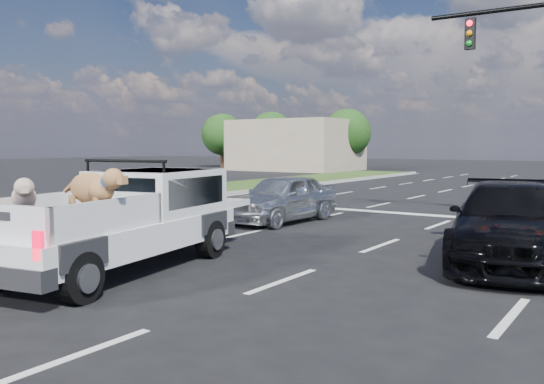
{
  "coord_description": "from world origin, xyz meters",
  "views": [
    {
      "loc": [
        6.73,
        -7.73,
        2.21
      ],
      "look_at": [
        0.2,
        2.0,
        1.25
      ],
      "focal_mm": 38.0,
      "sensor_mm": 36.0,
      "label": 1
    }
  ],
  "objects": [
    {
      "name": "silver_sedan",
      "position": [
        -2.2,
        6.1,
        0.7
      ],
      "size": [
        1.82,
        4.15,
        1.39
      ],
      "primitive_type": "imported",
      "rotation": [
        0.0,
        0.0,
        -0.04
      ],
      "color": "#B3B6BB",
      "rests_on": "ground"
    },
    {
      "name": "road_markings",
      "position": [
        0.0,
        6.56,
        0.01
      ],
      "size": [
        17.75,
        60.0,
        0.01
      ],
      "color": "silver",
      "rests_on": "ground"
    },
    {
      "name": "tree_far_b",
      "position": [
        -24.0,
        38.0,
        3.29
      ],
      "size": [
        4.2,
        4.2,
        5.4
      ],
      "color": "#332114",
      "rests_on": "ground"
    },
    {
      "name": "tree_far_a",
      "position": [
        -30.0,
        38.0,
        3.29
      ],
      "size": [
        4.2,
        4.2,
        5.4
      ],
      "color": "#332114",
      "rests_on": "ground"
    },
    {
      "name": "grass_median_left",
      "position": [
        -11.5,
        6.0,
        0.05
      ],
      "size": [
        5.0,
        60.0,
        0.1
      ],
      "primitive_type": "cube",
      "color": "#264415",
      "rests_on": "ground"
    },
    {
      "name": "black_coupe",
      "position": [
        4.48,
        3.62,
        0.75
      ],
      "size": [
        3.16,
        5.51,
        1.5
      ],
      "primitive_type": "imported",
      "rotation": [
        0.0,
        0.0,
        0.21
      ],
      "color": "black",
      "rests_on": "ground"
    },
    {
      "name": "curb_left",
      "position": [
        -9.05,
        6.0,
        0.07
      ],
      "size": [
        0.15,
        60.0,
        0.14
      ],
      "primitive_type": "cube",
      "color": "gray",
      "rests_on": "ground"
    },
    {
      "name": "tree_far_c",
      "position": [
        -16.0,
        38.0,
        3.29
      ],
      "size": [
        4.2,
        4.2,
        5.4
      ],
      "color": "#332114",
      "rests_on": "ground"
    },
    {
      "name": "building_left",
      "position": [
        -20.0,
        36.0,
        2.2
      ],
      "size": [
        10.0,
        8.0,
        4.4
      ],
      "primitive_type": "cube",
      "color": "tan",
      "rests_on": "ground"
    },
    {
      "name": "ground",
      "position": [
        0.0,
        0.0,
        0.0
      ],
      "size": [
        160.0,
        160.0,
        0.0
      ],
      "primitive_type": "plane",
      "color": "black",
      "rests_on": "ground"
    },
    {
      "name": "pickup_truck",
      "position": [
        -1.06,
        -0.82,
        0.92
      ],
      "size": [
        2.73,
        5.46,
        1.96
      ],
      "rotation": [
        0.0,
        0.0,
        0.17
      ],
      "color": "black",
      "rests_on": "ground"
    }
  ]
}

